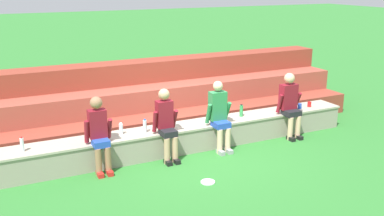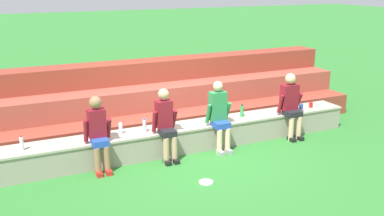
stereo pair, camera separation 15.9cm
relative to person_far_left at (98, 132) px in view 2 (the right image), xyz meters
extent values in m
plane|color=#2D752D|center=(1.95, -0.01, -0.74)|extent=(80.00, 80.00, 0.00)
cube|color=gray|center=(1.95, 0.29, -0.49)|extent=(7.38, 0.60, 0.51)
cube|color=#ABA28E|center=(1.95, 0.29, -0.25)|extent=(7.42, 0.64, 0.04)
cube|color=brown|center=(1.95, 1.17, -0.50)|extent=(9.39, 0.67, 0.50)
cube|color=#9C4636|center=(1.95, 1.83, -0.25)|extent=(9.39, 0.67, 0.99)
cube|color=maroon|center=(1.95, 2.50, 0.00)|extent=(9.39, 0.67, 1.49)
cylinder|color=#996B4C|center=(-0.09, -0.19, -0.49)|extent=(0.11, 0.11, 0.51)
cylinder|color=#996B4C|center=(0.09, -0.19, -0.49)|extent=(0.11, 0.11, 0.51)
cube|color=red|center=(-0.09, -0.23, -0.70)|extent=(0.10, 0.22, 0.08)
cube|color=red|center=(0.09, -0.23, -0.70)|extent=(0.10, 0.22, 0.08)
cube|color=#2347B2|center=(0.00, -0.08, -0.18)|extent=(0.28, 0.29, 0.12)
cube|color=maroon|center=(0.00, 0.08, 0.14)|extent=(0.31, 0.20, 0.52)
sphere|color=#996B4C|center=(0.00, 0.08, 0.52)|extent=(0.22, 0.22, 0.22)
cylinder|color=maroon|center=(-0.21, 0.06, 0.02)|extent=(0.08, 0.15, 0.43)
cylinder|color=maroon|center=(0.21, 0.06, 0.02)|extent=(0.08, 0.24, 0.42)
cylinder|color=tan|center=(1.21, -0.24, -0.49)|extent=(0.11, 0.11, 0.51)
cylinder|color=tan|center=(1.37, -0.24, -0.49)|extent=(0.11, 0.11, 0.51)
cube|color=black|center=(1.21, -0.28, -0.70)|extent=(0.10, 0.22, 0.08)
cube|color=black|center=(1.37, -0.28, -0.70)|extent=(0.10, 0.22, 0.08)
cube|color=black|center=(1.29, -0.10, -0.18)|extent=(0.27, 0.33, 0.12)
cube|color=maroon|center=(1.29, 0.07, 0.14)|extent=(0.31, 0.20, 0.53)
sphere|color=tan|center=(1.29, 0.07, 0.53)|extent=(0.21, 0.21, 0.21)
cylinder|color=maroon|center=(1.09, 0.05, 0.02)|extent=(0.08, 0.17, 0.43)
cylinder|color=maroon|center=(1.49, 0.05, 0.02)|extent=(0.08, 0.25, 0.42)
cylinder|color=beige|center=(2.35, -0.23, -0.49)|extent=(0.11, 0.11, 0.51)
cylinder|color=beige|center=(2.53, -0.23, -0.49)|extent=(0.11, 0.11, 0.51)
cube|color=#99999E|center=(2.35, -0.27, -0.70)|extent=(0.10, 0.22, 0.08)
cube|color=#99999E|center=(2.53, -0.27, -0.70)|extent=(0.10, 0.22, 0.08)
cube|color=#2347B2|center=(2.44, -0.10, -0.18)|extent=(0.30, 0.33, 0.12)
cube|color=#2D7F47|center=(2.44, 0.05, 0.17)|extent=(0.34, 0.20, 0.58)
sphere|color=beige|center=(2.44, 0.05, 0.58)|extent=(0.20, 0.20, 0.20)
cylinder|color=#2D7F47|center=(2.22, 0.03, 0.04)|extent=(0.08, 0.19, 0.43)
cylinder|color=#2D7F47|center=(2.66, 0.03, 0.04)|extent=(0.08, 0.24, 0.42)
cylinder|color=#DBAD89|center=(4.11, -0.21, -0.49)|extent=(0.11, 0.11, 0.51)
cylinder|color=#DBAD89|center=(4.31, -0.21, -0.49)|extent=(0.11, 0.11, 0.51)
cube|color=black|center=(4.11, -0.25, -0.70)|extent=(0.10, 0.22, 0.08)
cube|color=black|center=(4.31, -0.25, -0.70)|extent=(0.10, 0.22, 0.08)
cube|color=black|center=(4.21, -0.09, -0.18)|extent=(0.34, 0.31, 0.12)
cube|color=maroon|center=(4.21, 0.05, 0.15)|extent=(0.38, 0.20, 0.55)
sphere|color=#DBAD89|center=(4.21, 0.05, 0.56)|extent=(0.23, 0.23, 0.23)
cylinder|color=maroon|center=(3.97, 0.03, 0.03)|extent=(0.08, 0.18, 0.43)
cylinder|color=maroon|center=(4.45, 0.03, 0.03)|extent=(0.08, 0.24, 0.42)
cylinder|color=silver|center=(-1.28, 0.24, -0.11)|extent=(0.06, 0.06, 0.24)
cylinder|color=red|center=(-1.28, 0.24, 0.03)|extent=(0.04, 0.04, 0.02)
cylinder|color=silver|center=(0.51, 0.34, -0.12)|extent=(0.07, 0.07, 0.21)
cylinder|color=white|center=(0.51, 0.34, -0.01)|extent=(0.04, 0.04, 0.02)
cylinder|color=green|center=(3.17, 0.31, -0.10)|extent=(0.07, 0.07, 0.25)
cylinder|color=black|center=(3.17, 0.31, 0.03)|extent=(0.04, 0.04, 0.02)
cylinder|color=silver|center=(0.95, 0.25, -0.10)|extent=(0.07, 0.07, 0.24)
cylinder|color=blue|center=(0.95, 0.25, 0.03)|extent=(0.04, 0.04, 0.02)
cylinder|color=blue|center=(4.70, 0.23, -0.17)|extent=(0.09, 0.09, 0.11)
cylinder|color=red|center=(4.99, 0.25, -0.17)|extent=(0.09, 0.09, 0.12)
cylinder|color=white|center=(1.52, -1.29, -0.73)|extent=(0.25, 0.25, 0.02)
camera|label=1|loc=(-1.79, -7.45, 2.65)|focal=41.63mm
camera|label=2|loc=(-1.64, -7.52, 2.65)|focal=41.63mm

